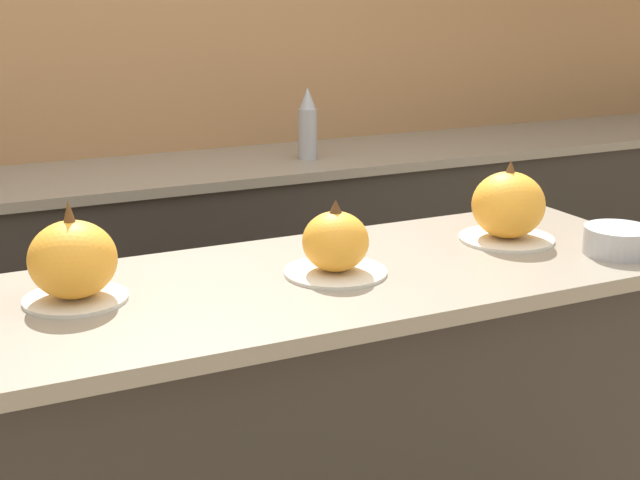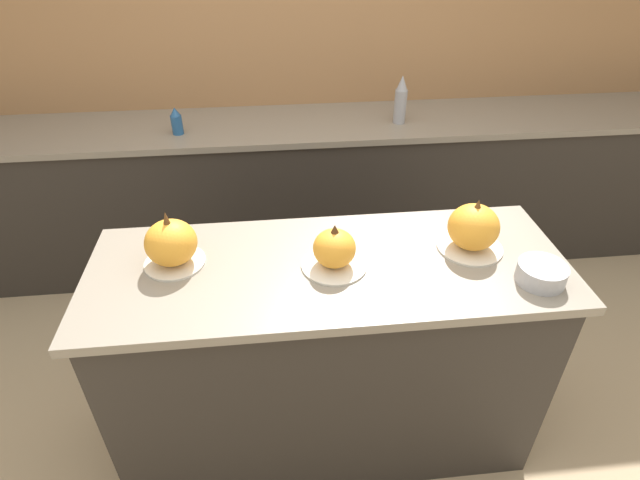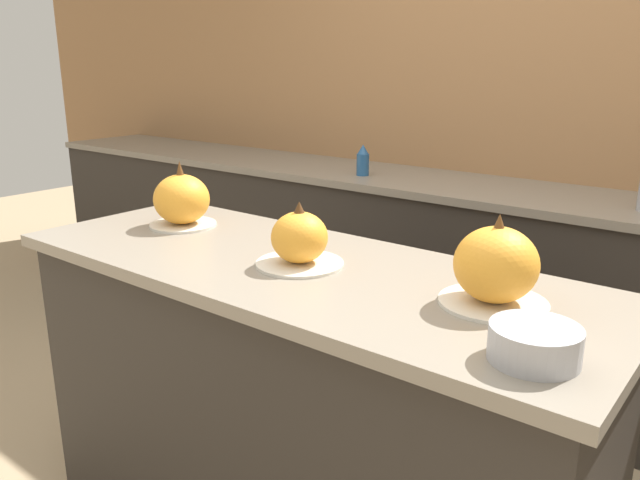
{
  "view_description": "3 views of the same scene",
  "coord_description": "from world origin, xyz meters",
  "views": [
    {
      "loc": [
        -0.82,
        -1.68,
        1.58
      ],
      "look_at": [
        -0.03,
        -0.04,
        1.05
      ],
      "focal_mm": 50.0,
      "sensor_mm": 36.0,
      "label": 1
    },
    {
      "loc": [
        -0.18,
        -1.37,
        2.02
      ],
      "look_at": [
        -0.03,
        0.04,
        1.03
      ],
      "focal_mm": 28.0,
      "sensor_mm": 36.0,
      "label": 2
    },
    {
      "loc": [
        1.01,
        -1.18,
        1.47
      ],
      "look_at": [
        0.06,
        0.02,
        1.02
      ],
      "focal_mm": 35.0,
      "sensor_mm": 36.0,
      "label": 3
    }
  ],
  "objects": [
    {
      "name": "ground_plane",
      "position": [
        0.0,
        0.0,
        0.0
      ],
      "size": [
        12.0,
        12.0,
        0.0
      ],
      "primitive_type": "plane",
      "color": "tan"
    },
    {
      "name": "wall_back",
      "position": [
        0.0,
        1.72,
        1.25
      ],
      "size": [
        8.0,
        0.06,
        2.5
      ],
      "color": "#9E7047",
      "rests_on": "ground_plane"
    },
    {
      "name": "kitchen_island",
      "position": [
        0.0,
        0.0,
        0.48
      ],
      "size": [
        1.68,
        0.63,
        0.95
      ],
      "color": "#2D2823",
      "rests_on": "ground_plane"
    },
    {
      "name": "back_counter",
      "position": [
        0.0,
        1.39,
        0.47
      ],
      "size": [
        6.0,
        0.6,
        0.93
      ],
      "color": "#2D2823",
      "rests_on": "ground_plane"
    },
    {
      "name": "pumpkin_cake_left",
      "position": [
        -0.53,
        0.07,
        1.04
      ],
      "size": [
        0.21,
        0.21,
        0.21
      ],
      "color": "silver",
      "rests_on": "kitchen_island"
    },
    {
      "name": "pumpkin_cake_center",
      "position": [
        0.02,
        -0.01,
        1.02
      ],
      "size": [
        0.23,
        0.23,
        0.17
      ],
      "color": "silver",
      "rests_on": "kitchen_island"
    },
    {
      "name": "pumpkin_cake_right",
      "position": [
        0.52,
        0.04,
        1.04
      ],
      "size": [
        0.24,
        0.24,
        0.2
      ],
      "color": "silver",
      "rests_on": "kitchen_island"
    },
    {
      "name": "bottle_tall",
      "position": [
        0.57,
        1.33,
        1.06
      ],
      "size": [
        0.07,
        0.07,
        0.27
      ],
      "color": "#99999E",
      "rests_on": "back_counter"
    },
    {
      "name": "bottle_short",
      "position": [
        -0.68,
        1.29,
        1.0
      ],
      "size": [
        0.06,
        0.06,
        0.15
      ],
      "color": "#235184",
      "rests_on": "back_counter"
    },
    {
      "name": "mixing_bowl",
      "position": [
        0.69,
        -0.17,
        0.99
      ],
      "size": [
        0.16,
        0.16,
        0.07
      ],
      "color": "#ADADB2",
      "rests_on": "kitchen_island"
    }
  ]
}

